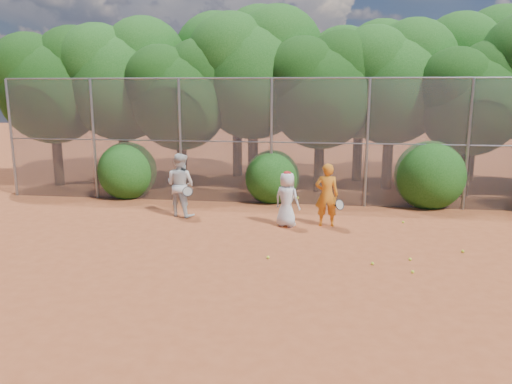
# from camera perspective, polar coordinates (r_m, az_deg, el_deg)

# --- Properties ---
(ground) EXTENTS (80.00, 80.00, 0.00)m
(ground) POSITION_cam_1_polar(r_m,az_deg,el_deg) (10.52, 3.54, -8.82)
(ground) COLOR brown
(ground) RESTS_ON ground
(fence_back) EXTENTS (20.05, 0.09, 4.03)m
(fence_back) POSITION_cam_1_polar(r_m,az_deg,el_deg) (15.92, 4.93, 5.83)
(fence_back) COLOR gray
(fence_back) RESTS_ON ground
(tree_0) EXTENTS (4.38, 3.81, 6.00)m
(tree_0) POSITION_cam_1_polar(r_m,az_deg,el_deg) (20.55, -22.14, 11.61)
(tree_0) COLOR black
(tree_0) RESTS_ON ground
(tree_1) EXTENTS (4.64, 4.03, 6.35)m
(tree_1) POSITION_cam_1_polar(r_m,az_deg,el_deg) (19.90, -15.04, 12.75)
(tree_1) COLOR black
(tree_1) RESTS_ON ground
(tree_2) EXTENTS (3.99, 3.47, 5.47)m
(tree_2) POSITION_cam_1_polar(r_m,az_deg,el_deg) (18.40, -8.51, 11.32)
(tree_2) COLOR black
(tree_2) RESTS_ON ground
(tree_3) EXTENTS (4.89, 4.26, 6.70)m
(tree_3) POSITION_cam_1_polar(r_m,az_deg,el_deg) (18.86, -0.13, 13.92)
(tree_3) COLOR black
(tree_3) RESTS_ON ground
(tree_4) EXTENTS (4.19, 3.64, 5.73)m
(tree_4) POSITION_cam_1_polar(r_m,az_deg,el_deg) (18.05, 7.61, 11.89)
(tree_4) COLOR black
(tree_4) RESTS_ON ground
(tree_5) EXTENTS (4.51, 3.92, 6.17)m
(tree_5) POSITION_cam_1_polar(r_m,az_deg,el_deg) (19.00, 15.41, 12.45)
(tree_5) COLOR black
(tree_5) RESTS_ON ground
(tree_6) EXTENTS (3.86, 3.36, 5.29)m
(tree_6) POSITION_cam_1_polar(r_m,az_deg,el_deg) (18.49, 23.50, 10.13)
(tree_6) COLOR black
(tree_6) RESTS_ON ground
(tree_9) EXTENTS (4.83, 4.20, 6.62)m
(tree_9) POSITION_cam_1_polar(r_m,az_deg,el_deg) (22.42, -15.14, 13.05)
(tree_9) COLOR black
(tree_9) RESTS_ON ground
(tree_10) EXTENTS (5.15, 4.48, 7.06)m
(tree_10) POSITION_cam_1_polar(r_m,az_deg,el_deg) (21.20, -2.01, 14.31)
(tree_10) COLOR black
(tree_10) RESTS_ON ground
(tree_11) EXTENTS (4.64, 4.03, 6.35)m
(tree_11) POSITION_cam_1_polar(r_m,az_deg,el_deg) (20.50, 12.03, 12.86)
(tree_11) COLOR black
(tree_11) RESTS_ON ground
(tree_12) EXTENTS (5.02, 4.37, 6.88)m
(tree_12) POSITION_cam_1_polar(r_m,az_deg,el_deg) (21.87, 24.13, 12.94)
(tree_12) COLOR black
(tree_12) RESTS_ON ground
(bush_0) EXTENTS (2.00, 2.00, 2.00)m
(bush_0) POSITION_cam_1_polar(r_m,az_deg,el_deg) (17.68, -14.50, 2.65)
(bush_0) COLOR #154511
(bush_0) RESTS_ON ground
(bush_1) EXTENTS (1.80, 1.80, 1.80)m
(bush_1) POSITION_cam_1_polar(r_m,az_deg,el_deg) (16.45, 1.85, 2.00)
(bush_1) COLOR #154511
(bush_1) RESTS_ON ground
(bush_2) EXTENTS (2.20, 2.20, 2.20)m
(bush_2) POSITION_cam_1_polar(r_m,az_deg,el_deg) (16.65, 19.24, 2.16)
(bush_2) COLOR #154511
(bush_2) RESTS_ON ground
(player_yellow) EXTENTS (0.83, 0.57, 1.73)m
(player_yellow) POSITION_cam_1_polar(r_m,az_deg,el_deg) (13.62, 8.09, -0.33)
(player_yellow) COLOR orange
(player_yellow) RESTS_ON ground
(player_teen) EXTENTS (0.87, 0.75, 1.53)m
(player_teen) POSITION_cam_1_polar(r_m,az_deg,el_deg) (13.49, 3.56, -0.81)
(player_teen) COLOR silver
(player_teen) RESTS_ON ground
(player_white) EXTENTS (1.09, 0.98, 1.85)m
(player_white) POSITION_cam_1_polar(r_m,az_deg,el_deg) (14.72, -8.64, 0.81)
(player_white) COLOR silver
(player_white) RESTS_ON ground
(ball_0) EXTENTS (0.07, 0.07, 0.07)m
(ball_0) POSITION_cam_1_polar(r_m,az_deg,el_deg) (11.02, 13.16, -7.95)
(ball_0) COLOR #BBD526
(ball_0) RESTS_ON ground
(ball_1) EXTENTS (0.07, 0.07, 0.07)m
(ball_1) POSITION_cam_1_polar(r_m,az_deg,el_deg) (12.44, 22.56, -6.27)
(ball_1) COLOR #BBD526
(ball_1) RESTS_ON ground
(ball_2) EXTENTS (0.07, 0.07, 0.07)m
(ball_2) POSITION_cam_1_polar(r_m,az_deg,el_deg) (10.75, 17.46, -8.70)
(ball_2) COLOR #BBD526
(ball_2) RESTS_ON ground
(ball_3) EXTENTS (0.07, 0.07, 0.07)m
(ball_3) POSITION_cam_1_polar(r_m,az_deg,el_deg) (11.49, 17.20, -7.35)
(ball_3) COLOR #BBD526
(ball_3) RESTS_ON ground
(ball_4) EXTENTS (0.07, 0.07, 0.07)m
(ball_4) POSITION_cam_1_polar(r_m,az_deg,el_deg) (11.10, 1.39, -7.48)
(ball_4) COLOR #BBD526
(ball_4) RESTS_ON ground
(ball_5) EXTENTS (0.07, 0.07, 0.07)m
(ball_5) POSITION_cam_1_polar(r_m,az_deg,el_deg) (14.52, 16.46, -3.31)
(ball_5) COLOR #BBD526
(ball_5) RESTS_ON ground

